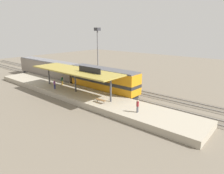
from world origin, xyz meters
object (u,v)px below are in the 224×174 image
locomotive (103,80)px  light_mast (98,43)px  passenger_carriage_single (48,69)px  person_waiting (62,80)px  platform_bench (101,100)px  person_boarding (55,84)px  person_walking (138,105)px

locomotive → light_mast: light_mast is taller
passenger_carriage_single → person_waiting: 10.83m
platform_bench → person_boarding: 11.36m
locomotive → person_boarding: locomotive is taller
platform_bench → locomotive: 7.85m
locomotive → person_waiting: locomotive is taller
locomotive → platform_bench: bearing=-140.5°
platform_bench → person_walking: size_ratio=0.99×
person_waiting → person_walking: 18.87m
locomotive → person_walking: (-5.50, -11.01, -0.56)m
locomotive → person_walking: bearing=-116.5°
light_mast → person_walking: size_ratio=6.84×
light_mast → person_boarding: size_ratio=6.84×
passenger_carriage_single → person_waiting: passenger_carriage_single is taller
passenger_carriage_single → person_walking: (-5.50, -29.01, -0.46)m
person_waiting → passenger_carriage_single: bearing=71.5°
person_waiting → platform_bench: bearing=-101.4°
passenger_carriage_single → person_boarding: bearing=-117.6°
person_walking → person_boarding: (-0.57, 17.40, 0.00)m
platform_bench → locomotive: bearing=39.5°
passenger_carriage_single → locomotive: bearing=-90.0°
platform_bench → passenger_carriage_single: 23.74m
light_mast → person_boarding: light_mast is taller
platform_bench → person_waiting: (2.56, 12.70, 0.51)m
passenger_carriage_single → person_boarding: 13.11m
locomotive → person_walking: size_ratio=8.44×
person_waiting → person_walking: bearing=-96.3°
passenger_carriage_single → person_boarding: passenger_carriage_single is taller
person_walking → platform_bench: bearing=94.7°
light_mast → person_boarding: bearing=-169.6°
platform_bench → passenger_carriage_single: passenger_carriage_single is taller
light_mast → passenger_carriage_single: bearing=130.7°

